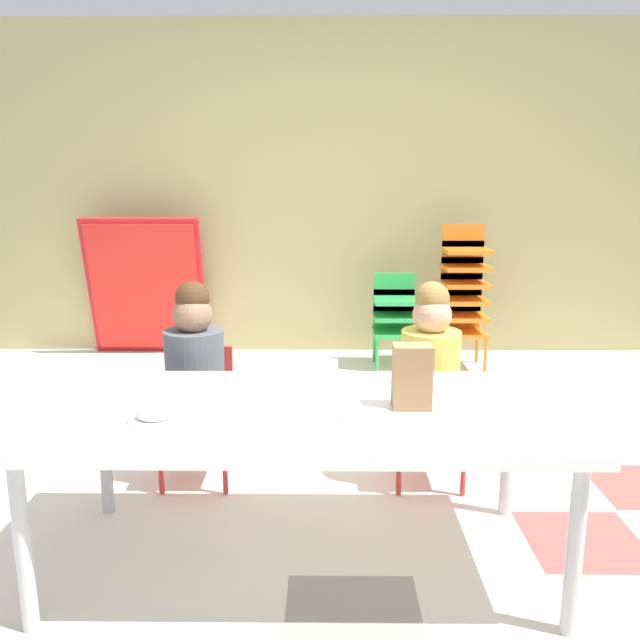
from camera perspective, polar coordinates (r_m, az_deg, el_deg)
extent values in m
cube|color=silver|center=(3.00, 2.25, -14.65)|extent=(5.80, 4.82, 0.02)
cube|color=#B24C47|center=(2.78, 22.43, -17.71)|extent=(0.43, 0.43, 0.00)
cube|color=gray|center=(2.23, 2.99, -24.97)|extent=(0.43, 0.43, 0.00)
cube|color=tan|center=(5.08, 1.59, 11.35)|extent=(5.80, 0.10, 2.52)
cube|color=white|center=(2.21, -1.64, -8.20)|extent=(1.80, 0.83, 0.04)
cylinder|color=#B2B2B7|center=(2.21, -24.94, -17.88)|extent=(0.05, 0.05, 0.56)
cylinder|color=#B2B2B7|center=(2.15, 21.75, -18.52)|extent=(0.05, 0.05, 0.56)
cylinder|color=#B2B2B7|center=(2.80, -18.67, -10.83)|extent=(0.05, 0.05, 0.56)
cylinder|color=#B2B2B7|center=(2.75, 16.40, -11.10)|extent=(0.05, 0.05, 0.56)
cube|color=red|center=(2.96, -10.88, -8.67)|extent=(0.32, 0.30, 0.03)
cube|color=red|center=(3.05, -10.45, -5.03)|extent=(0.29, 0.02, 0.30)
cylinder|color=#4C5156|center=(2.89, -11.06, -4.59)|extent=(0.32, 0.32, 0.38)
sphere|color=#8C664C|center=(2.82, -11.28, 0.47)|extent=(0.17, 0.17, 0.17)
sphere|color=#472D19|center=(2.82, -11.29, 1.91)|extent=(0.15, 0.15, 0.15)
cylinder|color=red|center=(2.93, -14.02, -12.21)|extent=(0.02, 0.02, 0.28)
cylinder|color=red|center=(2.87, -8.47, -12.47)|extent=(0.02, 0.02, 0.28)
cylinder|color=red|center=(3.16, -12.84, -10.28)|extent=(0.02, 0.02, 0.28)
cylinder|color=red|center=(3.11, -7.72, -10.47)|extent=(0.02, 0.02, 0.28)
cube|color=red|center=(2.94, 9.61, -8.77)|extent=(0.32, 0.30, 0.03)
cube|color=red|center=(3.03, 9.27, -5.10)|extent=(0.29, 0.02, 0.30)
cylinder|color=#D8C64C|center=(2.87, 9.76, -4.66)|extent=(0.34, 0.34, 0.38)
sphere|color=tan|center=(2.80, 9.96, 0.43)|extent=(0.17, 0.17, 0.17)
sphere|color=olive|center=(2.80, 9.97, 1.88)|extent=(0.15, 0.15, 0.15)
cylinder|color=red|center=(2.86, 7.07, -12.57)|extent=(0.02, 0.02, 0.28)
cylinder|color=red|center=(2.90, 12.70, -12.39)|extent=(0.02, 0.02, 0.28)
cylinder|color=red|center=(3.09, 6.52, -10.55)|extent=(0.02, 0.02, 0.28)
cylinder|color=red|center=(3.13, 11.71, -10.42)|extent=(0.02, 0.02, 0.28)
cube|color=green|center=(4.71, 6.71, -1.13)|extent=(0.32, 0.30, 0.03)
cube|color=green|center=(4.82, 6.57, 0.30)|extent=(0.30, 0.02, 0.18)
cube|color=green|center=(4.68, 6.75, 0.30)|extent=(0.32, 0.30, 0.03)
cube|color=green|center=(4.80, 6.60, 1.70)|extent=(0.30, 0.02, 0.18)
cube|color=green|center=(4.66, 6.79, 1.75)|extent=(0.32, 0.30, 0.03)
cube|color=green|center=(4.78, 6.64, 3.12)|extent=(0.30, 0.02, 0.18)
cylinder|color=green|center=(4.60, 5.11, -3.08)|extent=(0.02, 0.02, 0.26)
cylinder|color=green|center=(4.63, 8.57, -3.07)|extent=(0.02, 0.02, 0.26)
cylinder|color=green|center=(4.85, 4.87, -2.26)|extent=(0.02, 0.02, 0.26)
cylinder|color=green|center=(4.88, 8.15, -2.26)|extent=(0.02, 0.02, 0.26)
cube|color=orange|center=(4.78, 12.62, -1.12)|extent=(0.32, 0.30, 0.03)
cube|color=orange|center=(4.90, 12.33, 0.28)|extent=(0.30, 0.02, 0.18)
cube|color=orange|center=(4.76, 12.69, 0.28)|extent=(0.32, 0.30, 0.03)
cube|color=orange|center=(4.88, 12.40, 1.66)|extent=(0.30, 0.02, 0.18)
cube|color=orange|center=(4.74, 12.75, 1.70)|extent=(0.32, 0.30, 0.03)
cube|color=orange|center=(4.86, 12.46, 3.05)|extent=(0.30, 0.02, 0.18)
cube|color=orange|center=(4.72, 12.82, 3.14)|extent=(0.32, 0.30, 0.03)
cube|color=orange|center=(4.84, 12.53, 4.46)|extent=(0.30, 0.02, 0.18)
cube|color=orange|center=(4.70, 12.89, 4.58)|extent=(0.32, 0.30, 0.03)
cube|color=orange|center=(4.82, 12.60, 5.87)|extent=(0.30, 0.02, 0.18)
cube|color=orange|center=(4.68, 12.96, 6.03)|extent=(0.32, 0.30, 0.03)
cube|color=orange|center=(4.81, 12.66, 7.29)|extent=(0.30, 0.02, 0.18)
cylinder|color=orange|center=(4.67, 11.19, -3.05)|extent=(0.02, 0.02, 0.26)
cylinder|color=orange|center=(4.73, 14.53, -3.02)|extent=(0.02, 0.02, 0.26)
cylinder|color=orange|center=(4.91, 10.64, -2.25)|extent=(0.02, 0.02, 0.26)
cylinder|color=orange|center=(4.97, 13.82, -2.23)|extent=(0.02, 0.02, 0.26)
cube|color=red|center=(5.15, -15.22, 2.84)|extent=(0.90, 0.28, 1.09)
cube|color=red|center=(5.11, -15.32, 2.77)|extent=(0.83, 0.23, 0.99)
cube|color=#9E754C|center=(2.18, 8.20, -5.01)|extent=(0.13, 0.09, 0.22)
cylinder|color=white|center=(2.16, -14.41, -8.48)|extent=(0.18, 0.18, 0.01)
cylinder|color=white|center=(2.15, 3.71, -8.23)|extent=(0.18, 0.18, 0.01)
torus|color=white|center=(2.15, -14.44, -7.91)|extent=(0.12, 0.12, 0.04)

